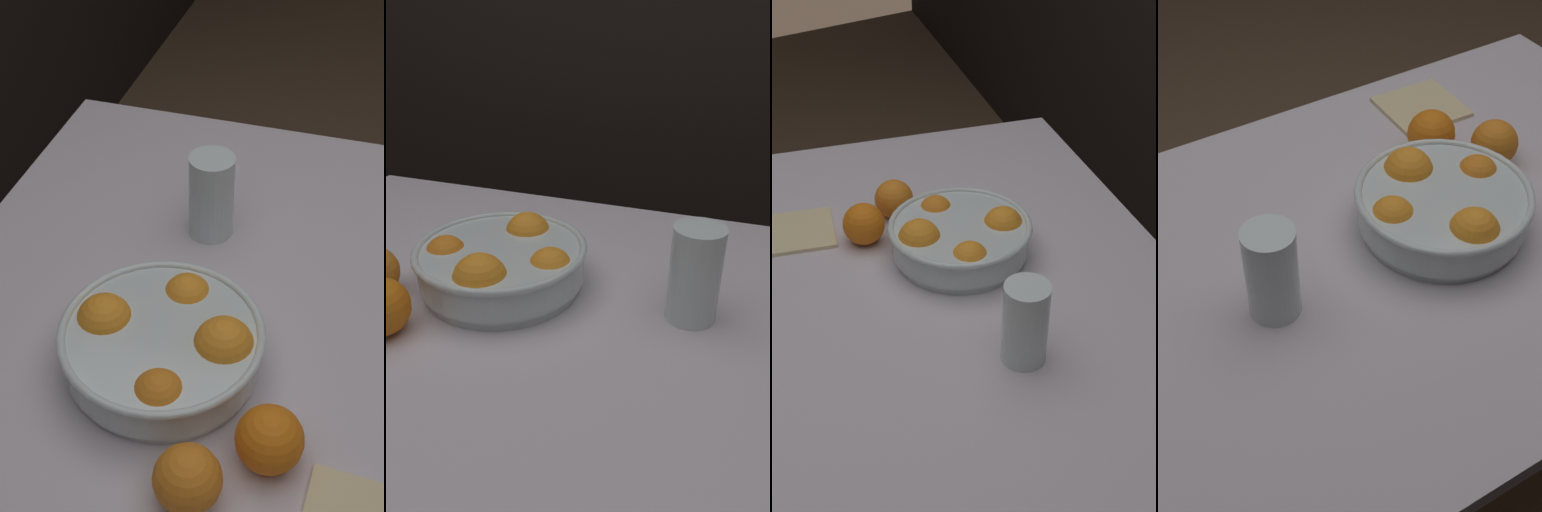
{
  "view_description": "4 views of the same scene",
  "coord_description": "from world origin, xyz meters",
  "views": [
    {
      "loc": [
        -0.65,
        -0.2,
        1.51
      ],
      "look_at": [
        0.11,
        0.02,
        0.81
      ],
      "focal_mm": 50.0,
      "sensor_mm": 36.0,
      "label": 1
    },
    {
      "loc": [
        0.29,
        -0.6,
        1.18
      ],
      "look_at": [
        0.06,
        0.05,
        0.8
      ],
      "focal_mm": 35.0,
      "sensor_mm": 36.0,
      "label": 2
    },
    {
      "loc": [
        1.02,
        -0.31,
        1.56
      ],
      "look_at": [
        0.05,
        -0.01,
        0.83
      ],
      "focal_mm": 50.0,
      "sensor_mm": 36.0,
      "label": 3
    },
    {
      "loc": [
        0.5,
        0.65,
        1.51
      ],
      "look_at": [
        0.13,
        0.05,
        0.81
      ],
      "focal_mm": 50.0,
      "sensor_mm": 36.0,
      "label": 4
    }
  ],
  "objects": [
    {
      "name": "orange_loose_front",
      "position": [
        -0.16,
        -0.15,
        0.79
      ],
      "size": [
        0.08,
        0.08,
        0.08
      ],
      "primitive_type": "sphere",
      "color": "orange",
      "rests_on": "dining_table"
    },
    {
      "name": "napkin",
      "position": [
        -0.23,
        -0.28,
        0.75
      ],
      "size": [
        0.15,
        0.15,
        0.01
      ],
      "primitive_type": "cube",
      "rotation": [
        0.0,
        0.0,
        -0.05
      ],
      "color": "beige",
      "rests_on": "dining_table"
    },
    {
      "name": "juice_glass",
      "position": [
        0.24,
        0.03,
        0.81
      ],
      "size": [
        0.07,
        0.07,
        0.15
      ],
      "color": "#F4A314",
      "rests_on": "dining_table"
    },
    {
      "name": "dining_table",
      "position": [
        0.0,
        0.0,
        0.66
      ],
      "size": [
        1.18,
        0.81,
        0.75
      ],
      "color": "silver",
      "rests_on": "ground_plane"
    },
    {
      "name": "orange_loose_near_bowl",
      "position": [
        -0.24,
        -0.07,
        0.79
      ],
      "size": [
        0.08,
        0.08,
        0.08
      ],
      "primitive_type": "sphere",
      "color": "orange",
      "rests_on": "dining_table"
    },
    {
      "name": "fruit_bowl",
      "position": [
        -0.06,
        0.01,
        0.79
      ],
      "size": [
        0.27,
        0.27,
        0.1
      ],
      "color": "silver",
      "rests_on": "dining_table"
    },
    {
      "name": "ground_plane",
      "position": [
        0.0,
        0.0,
        0.0
      ],
      "size": [
        12.0,
        12.0,
        0.0
      ],
      "primitive_type": "plane",
      "color": "brown"
    }
  ]
}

